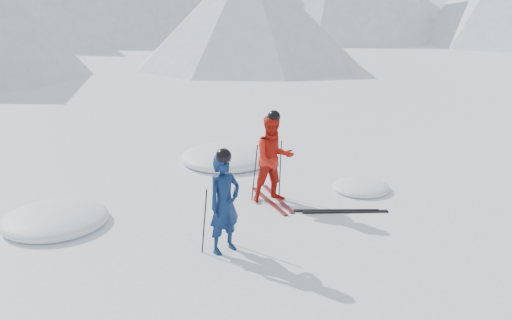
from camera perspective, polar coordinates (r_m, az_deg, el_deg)
ground at (r=11.42m, az=8.52°, el=-4.38°), size 160.00×160.00×0.00m
skier_blue at (r=8.91m, az=-3.35°, el=-4.66°), size 0.65×0.46×1.68m
skier_red at (r=11.09m, az=1.87°, el=0.11°), size 1.04×0.90×1.81m
pole_blue_left at (r=8.99m, az=-5.45°, el=-6.44°), size 0.11×0.08×1.12m
pole_blue_right at (r=9.33m, az=-2.87°, el=-5.47°), size 0.11×0.07×1.12m
pole_red_left at (r=11.20m, az=-0.15°, el=-1.34°), size 0.12×0.10×1.21m
pole_red_right at (r=11.47m, az=2.57°, el=-0.91°), size 0.12×0.09×1.21m
ski_worn_left at (r=11.31m, az=1.34°, el=-4.32°), size 0.50×1.67×0.03m
ski_worn_right at (r=11.45m, az=2.30°, el=-4.06°), size 0.61×1.64×0.03m
ski_loose_a at (r=10.93m, az=8.45°, el=-5.29°), size 1.43×1.07×0.03m
ski_loose_b at (r=10.90m, az=9.38°, el=-5.40°), size 1.46×1.02×0.03m
snow_lumps at (r=12.69m, az=-6.66°, el=-2.12°), size 7.63×5.38×0.53m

